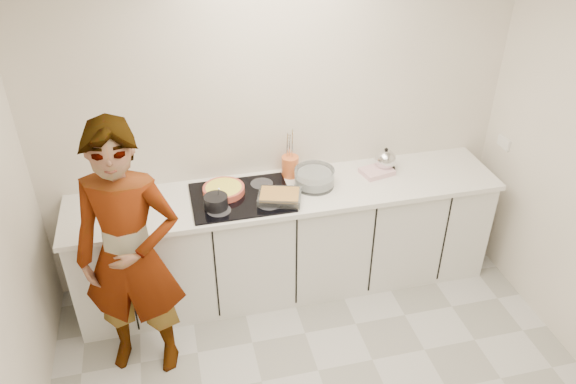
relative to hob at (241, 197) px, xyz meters
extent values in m
cube|color=silver|center=(0.35, 0.34, 0.38)|extent=(3.60, 0.00, 2.60)
cube|color=white|center=(2.14, 0.07, 0.15)|extent=(0.02, 0.15, 0.09)
cube|color=silver|center=(0.35, 0.02, -0.48)|extent=(3.20, 0.58, 0.87)
cube|color=white|center=(0.35, 0.02, -0.03)|extent=(3.24, 0.64, 0.04)
cube|color=black|center=(0.00, 0.00, 0.00)|extent=(0.72, 0.54, 0.01)
cylinder|color=#C34D3A|center=(-0.11, 0.08, 0.03)|extent=(0.36, 0.36, 0.05)
cylinder|color=#FFEE4A|center=(-0.11, 0.08, 0.05)|extent=(0.31, 0.31, 0.01)
cylinder|color=black|center=(-0.19, -0.10, 0.05)|extent=(0.17, 0.17, 0.09)
cylinder|color=silver|center=(-0.17, -0.08, 0.10)|extent=(0.03, 0.07, 0.14)
cube|color=silver|center=(0.26, -0.11, 0.04)|extent=(0.36, 0.30, 0.06)
cube|color=gold|center=(0.26, -0.11, 0.06)|extent=(0.32, 0.27, 0.02)
cylinder|color=silver|center=(0.56, 0.04, 0.06)|extent=(0.32, 0.32, 0.14)
cylinder|color=white|center=(0.56, 0.04, 0.04)|extent=(0.27, 0.27, 0.06)
cube|color=white|center=(1.09, 0.10, 0.01)|extent=(0.27, 0.22, 0.04)
cylinder|color=black|center=(1.17, 0.14, 0.00)|extent=(0.20, 0.20, 0.02)
sphere|color=silver|center=(1.17, 0.14, 0.08)|extent=(0.20, 0.20, 0.16)
sphere|color=black|center=(1.17, 0.14, 0.17)|extent=(0.03, 0.03, 0.03)
cylinder|color=orange|center=(0.42, 0.23, 0.07)|extent=(0.15, 0.15, 0.16)
imported|color=silver|center=(-0.79, -0.51, 0.00)|extent=(0.76, 0.59, 1.84)
camera|label=1|loc=(-0.46, -3.39, 2.24)|focal=35.00mm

